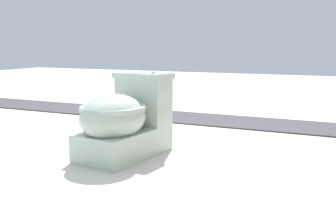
{
  "coord_description": "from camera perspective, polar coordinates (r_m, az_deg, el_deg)",
  "views": [
    {
      "loc": [
        2.29,
        1.48,
        0.69
      ],
      "look_at": [
        0.23,
        0.55,
        0.3
      ],
      "focal_mm": 42.0,
      "sensor_mm": 36.0,
      "label": 1
    }
  ],
  "objects": [
    {
      "name": "gravel_strip",
      "position": [
        3.6,
        7.94,
        -1.24
      ],
      "size": [
        0.56,
        8.0,
        0.01
      ],
      "primitive_type": "cube",
      "color": "#423F44",
      "rests_on": "ground"
    },
    {
      "name": "toilet",
      "position": [
        2.44,
        -6.5,
        -1.36
      ],
      "size": [
        0.68,
        0.46,
        0.52
      ],
      "rotation": [
        0.0,
        0.0,
        -0.15
      ],
      "color": "#B2C6B7",
      "rests_on": "ground"
    },
    {
      "name": "ground_plane",
      "position": [
        2.81,
        -8.45,
        -4.51
      ],
      "size": [
        14.0,
        14.0,
        0.0
      ],
      "primitive_type": "plane",
      "color": "beige"
    }
  ]
}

